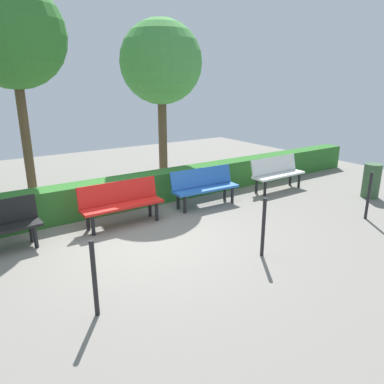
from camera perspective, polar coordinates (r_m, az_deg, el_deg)
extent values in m
plane|color=gray|center=(6.87, -7.50, -6.86)|extent=(17.92, 17.92, 0.00)
cube|color=white|center=(9.75, 13.52, 2.62)|extent=(1.60, 0.44, 0.05)
cube|color=white|center=(9.82, 12.79, 4.18)|extent=(1.60, 0.16, 0.42)
cylinder|color=black|center=(10.19, 16.50, 1.73)|extent=(0.07, 0.07, 0.39)
cylinder|color=black|center=(10.38, 15.22, 2.10)|extent=(0.07, 0.07, 0.39)
cylinder|color=black|center=(9.24, 11.42, 0.56)|extent=(0.07, 0.07, 0.39)
cylinder|color=black|center=(9.44, 10.12, 0.99)|extent=(0.07, 0.07, 0.39)
cube|color=blue|center=(8.26, 2.21, 0.51)|extent=(1.62, 0.49, 0.05)
cube|color=blue|center=(8.35, 1.51, 2.37)|extent=(1.61, 0.21, 0.42)
cylinder|color=black|center=(8.58, 6.37, -0.50)|extent=(0.07, 0.07, 0.39)
cylinder|color=black|center=(8.81, 5.18, 0.00)|extent=(0.07, 0.07, 0.39)
cylinder|color=black|center=(7.88, -1.13, -2.00)|extent=(0.07, 0.07, 0.39)
cylinder|color=black|center=(8.12, -2.21, -1.41)|extent=(0.07, 0.07, 0.39)
cube|color=red|center=(7.28, -10.85, -2.11)|extent=(1.65, 0.43, 0.05)
cube|color=red|center=(7.38, -11.54, 0.02)|extent=(1.65, 0.12, 0.42)
cylinder|color=black|center=(7.50, -5.58, -3.10)|extent=(0.07, 0.07, 0.39)
cylinder|color=black|center=(7.75, -6.64, -2.46)|extent=(0.07, 0.07, 0.39)
cylinder|color=black|center=(7.01, -15.32, -5.12)|extent=(0.07, 0.07, 0.39)
cylinder|color=black|center=(7.28, -16.10, -4.35)|extent=(0.07, 0.07, 0.39)
cylinder|color=black|center=(6.83, -23.40, -6.54)|extent=(0.07, 0.07, 0.39)
cylinder|color=black|center=(7.11, -24.00, -5.72)|extent=(0.07, 0.07, 0.39)
cube|color=#2D6B28|center=(8.56, -6.84, 0.57)|extent=(13.92, 0.53, 0.71)
cylinder|color=brown|center=(10.18, -4.62, 8.70)|extent=(0.24, 0.24, 2.59)
sphere|color=#479942|center=(10.08, -4.90, 19.71)|extent=(2.17, 2.17, 2.17)
cylinder|color=brown|center=(9.26, -24.69, 7.75)|extent=(0.21, 0.21, 3.03)
sphere|color=#337A2D|center=(9.22, -26.49, 21.28)|extent=(2.27, 2.27, 2.27)
cylinder|color=black|center=(8.32, 26.04, -0.54)|extent=(0.06, 0.06, 1.00)
cylinder|color=black|center=(5.99, 11.17, -5.53)|extent=(0.06, 0.06, 1.00)
cylinder|color=black|center=(4.61, -15.11, -13.05)|extent=(0.06, 0.06, 1.00)
cylinder|color=#385938|center=(9.95, 26.41, 1.61)|extent=(0.41, 0.41, 0.84)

